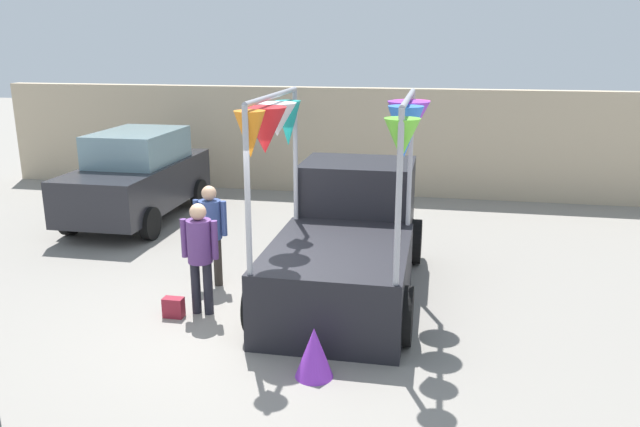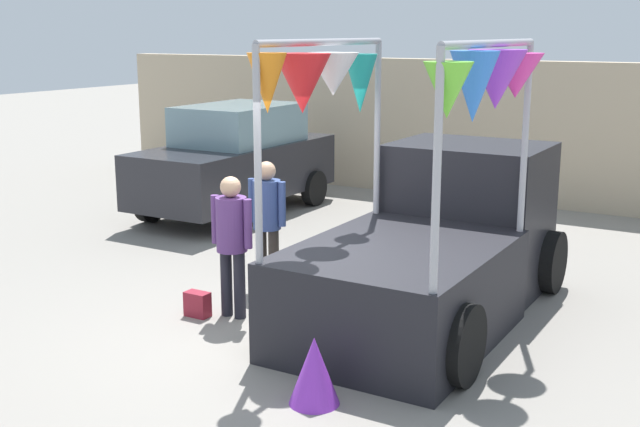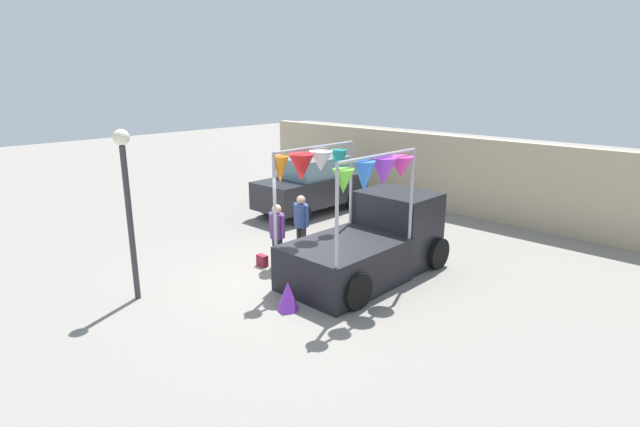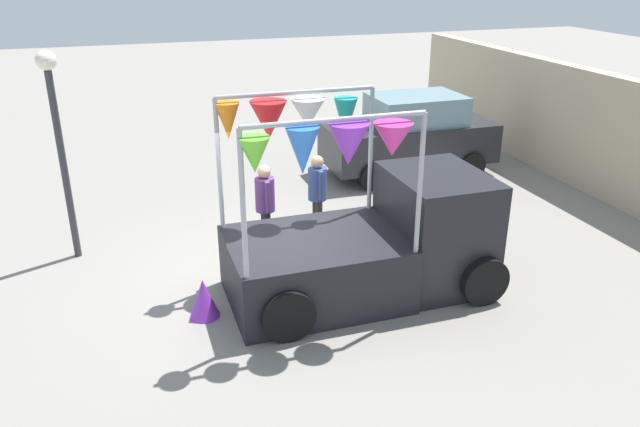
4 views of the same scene
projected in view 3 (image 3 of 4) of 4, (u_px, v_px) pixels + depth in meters
name	position (u px, v px, depth m)	size (l,w,h in m)	color
ground_plane	(297.00, 279.00, 11.52)	(60.00, 60.00, 0.00)	gray
vendor_truck	(372.00, 236.00, 11.61)	(2.49, 4.07, 3.04)	black
parked_car	(312.00, 185.00, 16.96)	(1.88, 4.00, 1.88)	#26262B
person_customer	(277.00, 230.00, 11.94)	(0.53, 0.34, 1.59)	black
person_vendor	(301.00, 220.00, 12.81)	(0.53, 0.34, 1.59)	#2D2823
handbag	(262.00, 260.00, 12.26)	(0.28, 0.16, 0.28)	maroon
street_lamp	(127.00, 190.00, 9.89)	(0.32, 0.32, 3.54)	#333338
brick_boundary_wall	(465.00, 176.00, 16.54)	(18.00, 0.36, 2.60)	tan
folded_kite_bundle_violet	(288.00, 296.00, 9.90)	(0.44, 0.44, 0.60)	purple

